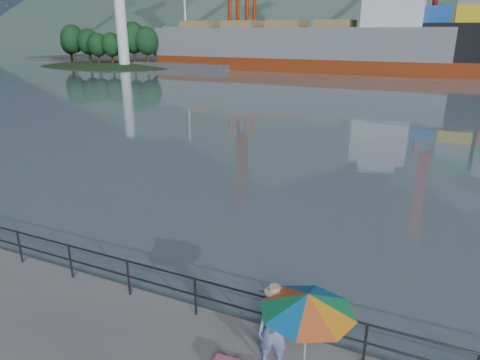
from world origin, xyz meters
The scene contains 8 objects.
harbor_water centered at (0.00, 130.00, 0.00)m, with size 500.00×280.00×0.00m, color slate.
far_dock centered at (10.00, 93.00, 0.00)m, with size 200.00×40.00×0.40m, color #514F4C.
guardrail centered at (0.00, 1.70, 0.52)m, with size 22.00×0.06×1.03m.
lighthouse_islet centered at (-54.97, 61.99, 0.26)m, with size 48.00×26.40×19.20m.
fisherman centered at (3.31, 0.85, 0.90)m, with size 0.65×0.43×1.80m, color navy.
beach_umbrella centered at (4.04, 0.55, 1.98)m, with size 1.90×1.90×2.16m.
fishing_rod centered at (3.23, 1.98, 0.00)m, with size 0.02×0.02×2.15m, color black.
bulk_carrier centered at (-16.92, 69.85, 4.12)m, with size 51.83×8.97×14.50m.
Camera 1 is at (5.64, -5.83, 6.57)m, focal length 32.00 mm.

